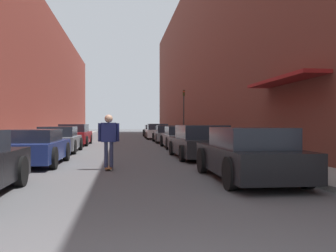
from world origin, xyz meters
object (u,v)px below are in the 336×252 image
parked_car_left_3 (75,135)px  traffic_light (184,109)px  parked_car_right_0 (248,154)px  parked_car_right_2 (180,137)px  parked_car_left_1 (34,147)px  parked_car_right_1 (200,142)px  parked_car_right_3 (167,134)px  skateboarder (109,136)px  parked_car_left_2 (59,140)px  parked_car_right_4 (157,132)px  parked_car_right_5 (153,131)px

parked_car_left_3 → traffic_light: 9.27m
parked_car_right_0 → parked_car_right_2: 12.03m
parked_car_left_1 → parked_car_right_1: parked_car_right_1 is taller
parked_car_right_3 → skateboarder: skateboarder is taller
parked_car_left_1 → parked_car_left_2: parked_car_left_2 is taller
parked_car_left_3 → parked_car_left_2: bearing=-90.0°
parked_car_right_4 → parked_car_left_1: bearing=-106.4°
parked_car_right_1 → skateboarder: bearing=-136.3°
parked_car_right_4 → traffic_light: size_ratio=1.18×
parked_car_right_5 → parked_car_left_3: bearing=-113.7°
parked_car_right_3 → parked_car_right_4: bearing=91.5°
parked_car_right_1 → parked_car_right_0: bearing=-90.4°
parked_car_right_5 → traffic_light: size_ratio=1.08×
parked_car_left_2 → skateboarder: (2.63, -7.11, 0.42)m
parked_car_left_2 → parked_car_left_3: (-0.00, 5.94, 0.04)m
parked_car_right_2 → skateboarder: bearing=-110.9°
parked_car_right_2 → skateboarder: skateboarder is taller
parked_car_left_2 → parked_car_right_0: parked_car_right_0 is taller
parked_car_left_1 → parked_car_right_0: bearing=-34.0°
parked_car_right_0 → parked_car_right_5: size_ratio=1.06×
parked_car_right_1 → traffic_light: size_ratio=1.22×
parked_car_right_3 → skateboarder: bearing=-103.0°
parked_car_right_2 → traffic_light: 8.54m
parked_car_right_3 → parked_car_left_3: bearing=-156.8°
skateboarder → parked_car_left_3: bearing=101.4°
parked_car_right_4 → parked_car_right_2: bearing=-89.3°
parked_car_left_2 → parked_car_left_3: size_ratio=0.91×
parked_car_right_4 → traffic_light: (1.72, -4.21, 1.84)m
parked_car_right_2 → parked_car_right_4: 12.39m
parked_car_left_3 → parked_car_right_0: size_ratio=1.05×
parked_car_left_1 → parked_car_right_1: size_ratio=0.89×
traffic_light → parked_car_left_1: bearing=-115.6°
parked_car_right_4 → skateboarder: bearing=-99.0°
parked_car_left_2 → parked_car_right_2: bearing=20.9°
parked_car_right_1 → skateboarder: size_ratio=2.86×
parked_car_left_3 → parked_car_right_3: parked_car_left_3 is taller
parked_car_left_1 → parked_car_right_2: (6.15, 7.98, 0.00)m
parked_car_right_0 → parked_car_right_4: 24.41m
parked_car_left_3 → skateboarder: 13.32m
parked_car_left_3 → parked_car_right_1: parked_car_left_3 is taller
parked_car_left_2 → parked_car_right_2: parked_car_left_2 is taller
parked_car_right_1 → parked_car_right_2: 6.15m
parked_car_left_1 → parked_car_right_5: size_ratio=1.01×
traffic_light → parked_car_left_3: bearing=-149.4°
skateboarder → traffic_light: (5.20, 17.67, 1.47)m
parked_car_right_0 → parked_car_right_3: 18.26m
skateboarder → parked_car_right_1: bearing=43.7°
parked_car_right_2 → parked_car_right_3: (0.01, 6.24, 0.00)m
parked_car_right_2 → skateboarder: 10.17m
parked_car_right_4 → parked_car_right_1: bearing=-89.9°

